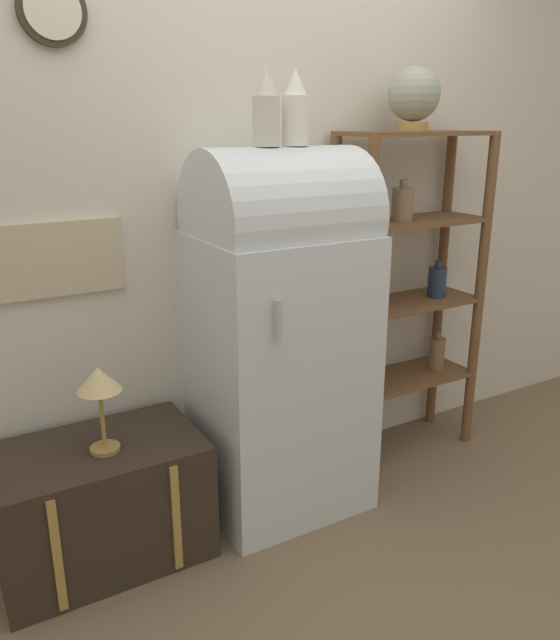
{
  "coord_description": "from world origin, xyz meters",
  "views": [
    {
      "loc": [
        -1.24,
        -1.86,
        1.64
      ],
      "look_at": [
        -0.0,
        0.27,
        0.85
      ],
      "focal_mm": 35.0,
      "sensor_mm": 36.0,
      "label": 1
    }
  ],
  "objects_px": {
    "refrigerator": "(281,331)",
    "globe": "(414,96)",
    "vase_left": "(266,111)",
    "suitcase_trunk": "(101,502)",
    "desk_lamp": "(99,385)",
    "vase_center": "(295,110)"
  },
  "relations": [
    {
      "from": "refrigerator",
      "to": "globe",
      "type": "height_order",
      "value": "globe"
    },
    {
      "from": "globe",
      "to": "refrigerator",
      "type": "bearing_deg",
      "value": -173.07
    },
    {
      "from": "refrigerator",
      "to": "vase_left",
      "type": "bearing_deg",
      "value": -174.71
    },
    {
      "from": "suitcase_trunk",
      "to": "desk_lamp",
      "type": "relative_size",
      "value": 2.34
    },
    {
      "from": "vase_left",
      "to": "vase_center",
      "type": "xyz_separation_m",
      "value": [
        0.13,
        0.01,
        0.0
      ]
    },
    {
      "from": "suitcase_trunk",
      "to": "desk_lamp",
      "type": "bearing_deg",
      "value": -61.51
    },
    {
      "from": "globe",
      "to": "desk_lamp",
      "type": "bearing_deg",
      "value": -175.07
    },
    {
      "from": "vase_center",
      "to": "desk_lamp",
      "type": "bearing_deg",
      "value": -177.15
    },
    {
      "from": "globe",
      "to": "vase_center",
      "type": "relative_size",
      "value": 0.96
    },
    {
      "from": "vase_left",
      "to": "desk_lamp",
      "type": "xyz_separation_m",
      "value": [
        -0.71,
        -0.03,
        -0.93
      ]
    },
    {
      "from": "suitcase_trunk",
      "to": "vase_left",
      "type": "xyz_separation_m",
      "value": [
        0.73,
        -0.01,
        1.43
      ]
    },
    {
      "from": "refrigerator",
      "to": "suitcase_trunk",
      "type": "xyz_separation_m",
      "value": [
        -0.8,
        0.0,
        -0.56
      ]
    },
    {
      "from": "refrigerator",
      "to": "desk_lamp",
      "type": "xyz_separation_m",
      "value": [
        -0.77,
        -0.04,
        -0.06
      ]
    },
    {
      "from": "refrigerator",
      "to": "desk_lamp",
      "type": "relative_size",
      "value": 4.7
    },
    {
      "from": "refrigerator",
      "to": "suitcase_trunk",
      "type": "bearing_deg",
      "value": 179.74
    },
    {
      "from": "suitcase_trunk",
      "to": "vase_left",
      "type": "bearing_deg",
      "value": -0.77
    },
    {
      "from": "vase_center",
      "to": "desk_lamp",
      "type": "distance_m",
      "value": 1.26
    },
    {
      "from": "refrigerator",
      "to": "desk_lamp",
      "type": "height_order",
      "value": "refrigerator"
    },
    {
      "from": "suitcase_trunk",
      "to": "globe",
      "type": "bearing_deg",
      "value": 3.19
    },
    {
      "from": "desk_lamp",
      "to": "vase_center",
      "type": "bearing_deg",
      "value": 2.85
    },
    {
      "from": "vase_center",
      "to": "desk_lamp",
      "type": "xyz_separation_m",
      "value": [
        -0.84,
        -0.04,
        -0.94
      ]
    },
    {
      "from": "refrigerator",
      "to": "desk_lamp",
      "type": "bearing_deg",
      "value": -176.98
    }
  ]
}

